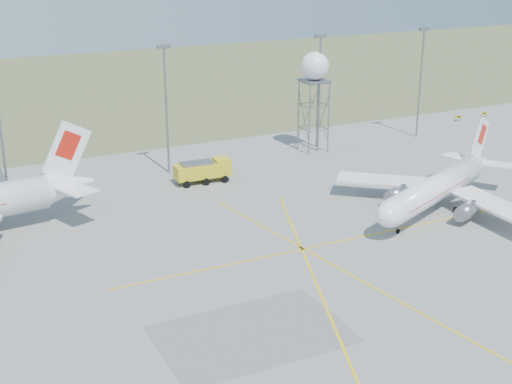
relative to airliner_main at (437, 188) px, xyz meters
name	(u,v)px	position (x,y,z in m)	size (l,w,h in m)	color
grass_strip	(108,87)	(-17.19, 106.86, -3.31)	(400.00, 120.00, 0.03)	#526336
mast_b	(166,99)	(-27.19, 32.86, 8.75)	(2.20, 0.50, 20.50)	slate
mast_c	(319,84)	(0.81, 32.86, 8.75)	(2.20, 0.50, 20.50)	slate
mast_d	(421,74)	(22.81, 32.86, 8.75)	(2.20, 0.50, 20.50)	slate
taxi_sign_near	(458,117)	(38.41, 38.86, -2.44)	(1.60, 0.17, 1.20)	black
taxi_sign_far	(484,113)	(45.41, 38.86, -2.44)	(1.60, 0.17, 1.20)	black
airliner_main	(437,188)	(0.00, 0.00, 0.00)	(30.34, 28.28, 10.85)	white
radar_tower	(314,96)	(0.15, 33.50, 6.52)	(4.85, 4.85, 17.55)	slate
fire_truck	(204,172)	(-23.91, 25.84, -1.64)	(8.87, 3.81, 3.50)	gold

